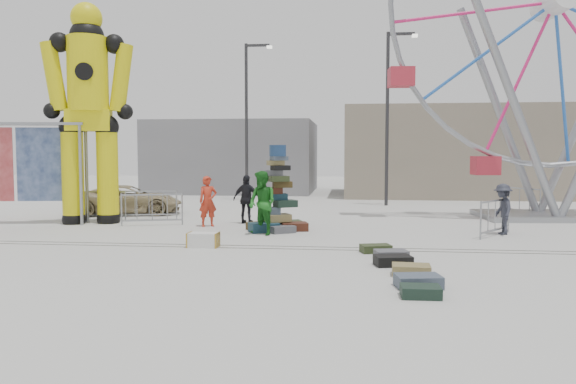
# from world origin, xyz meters

# --- Properties ---
(ground) EXTENTS (90.00, 90.00, 0.00)m
(ground) POSITION_xyz_m (0.00, 0.00, 0.00)
(ground) COLOR #9E9E99
(ground) RESTS_ON ground
(track_line_near) EXTENTS (40.00, 0.04, 0.01)m
(track_line_near) POSITION_xyz_m (0.00, 0.60, 0.00)
(track_line_near) COLOR #47443F
(track_line_near) RESTS_ON ground
(track_line_far) EXTENTS (40.00, 0.04, 0.01)m
(track_line_far) POSITION_xyz_m (0.00, 1.00, 0.00)
(track_line_far) COLOR #47443F
(track_line_far) RESTS_ON ground
(building_right) EXTENTS (12.00, 8.00, 5.00)m
(building_right) POSITION_xyz_m (7.00, 20.00, 2.50)
(building_right) COLOR gray
(building_right) RESTS_ON ground
(building_left) EXTENTS (10.00, 8.00, 4.40)m
(building_left) POSITION_xyz_m (-6.00, 22.00, 2.20)
(building_left) COLOR gray
(building_left) RESTS_ON ground
(lamp_post_right) EXTENTS (1.41, 0.25, 8.00)m
(lamp_post_right) POSITION_xyz_m (3.09, 13.00, 4.48)
(lamp_post_right) COLOR #2D2D30
(lamp_post_right) RESTS_ON ground
(lamp_post_left) EXTENTS (1.41, 0.25, 8.00)m
(lamp_post_left) POSITION_xyz_m (-3.91, 15.00, 4.48)
(lamp_post_left) COLOR #2D2D30
(lamp_post_left) RESTS_ON ground
(suitcase_tower) EXTENTS (2.06, 1.80, 2.70)m
(suitcase_tower) POSITION_xyz_m (-0.99, 4.00, 0.76)
(suitcase_tower) COLOR #193B4B
(suitcase_tower) RESTS_ON ground
(crash_test_dummy) EXTENTS (3.10, 1.37, 7.81)m
(crash_test_dummy) POSITION_xyz_m (-7.67, 5.06, 4.12)
(crash_test_dummy) COLOR black
(crash_test_dummy) RESTS_ON ground
(ferris_wheel) EXTENTS (12.15, 3.35, 14.12)m
(ferris_wheel) POSITION_xyz_m (8.72, 8.37, 6.95)
(ferris_wheel) COLOR gray
(ferris_wheel) RESTS_ON ground
(banner_scaffold) EXTENTS (4.88, 1.66, 3.49)m
(banner_scaffold) POSITION_xyz_m (-10.10, 4.51, 2.62)
(banner_scaffold) COLOR gray
(banner_scaffold) RESTS_ON ground
(steamer_trunk) EXTENTS (0.80, 0.47, 0.37)m
(steamer_trunk) POSITION_xyz_m (-2.50, 0.67, 0.19)
(steamer_trunk) COLOR silver
(steamer_trunk) RESTS_ON ground
(row_case_0) EXTENTS (0.82, 0.62, 0.20)m
(row_case_0) POSITION_xyz_m (1.95, 0.36, 0.10)
(row_case_0) COLOR #303C1E
(row_case_0) RESTS_ON ground
(row_case_1) EXTENTS (0.83, 0.64, 0.19)m
(row_case_1) POSITION_xyz_m (2.27, -0.38, 0.10)
(row_case_1) COLOR #585960
(row_case_1) RESTS_ON ground
(row_case_2) EXTENTS (0.88, 0.67, 0.23)m
(row_case_2) POSITION_xyz_m (2.25, -1.25, 0.11)
(row_case_2) COLOR black
(row_case_2) RESTS_ON ground
(row_case_3) EXTENTS (0.78, 0.56, 0.22)m
(row_case_3) POSITION_xyz_m (2.54, -2.18, 0.11)
(row_case_3) COLOR olive
(row_case_3) RESTS_ON ground
(row_case_4) EXTENTS (0.90, 0.67, 0.23)m
(row_case_4) POSITION_xyz_m (2.56, -3.20, 0.12)
(row_case_4) COLOR #465465
(row_case_4) RESTS_ON ground
(row_case_5) EXTENTS (0.68, 0.50, 0.20)m
(row_case_5) POSITION_xyz_m (2.51, -3.92, 0.10)
(row_case_5) COLOR #192D23
(row_case_5) RESTS_ON ground
(barricade_dummy_a) EXTENTS (2.00, 0.18, 1.10)m
(barricade_dummy_a) POSITION_xyz_m (-7.77, 5.86, 0.55)
(barricade_dummy_a) COLOR gray
(barricade_dummy_a) RESTS_ON ground
(barricade_dummy_b) EXTENTS (1.96, 0.58, 1.10)m
(barricade_dummy_b) POSITION_xyz_m (-6.07, 6.40, 0.55)
(barricade_dummy_b) COLOR gray
(barricade_dummy_b) RESTS_ON ground
(barricade_dummy_c) EXTENTS (1.95, 0.66, 1.10)m
(barricade_dummy_c) POSITION_xyz_m (-5.35, 4.73, 0.55)
(barricade_dummy_c) COLOR gray
(barricade_dummy_c) RESTS_ON ground
(barricade_wheel_front) EXTENTS (1.27, 1.66, 1.10)m
(barricade_wheel_front) POSITION_xyz_m (5.59, 3.55, 0.55)
(barricade_wheel_front) COLOR gray
(barricade_wheel_front) RESTS_ON ground
(barricade_wheel_back) EXTENTS (1.12, 1.76, 1.10)m
(barricade_wheel_back) POSITION_xyz_m (8.05, 9.67, 0.55)
(barricade_wheel_back) COLOR gray
(barricade_wheel_back) RESTS_ON ground
(pedestrian_red) EXTENTS (0.74, 0.66, 1.69)m
(pedestrian_red) POSITION_xyz_m (-3.41, 4.73, 0.84)
(pedestrian_red) COLOR #B72D1A
(pedestrian_red) RESTS_ON ground
(pedestrian_green) EXTENTS (1.19, 1.16, 1.92)m
(pedestrian_green) POSITION_xyz_m (-1.30, 2.98, 0.96)
(pedestrian_green) COLOR #19671B
(pedestrian_green) RESTS_ON ground
(pedestrian_black) EXTENTS (1.05, 0.57, 1.69)m
(pedestrian_black) POSITION_xyz_m (-2.26, 5.63, 0.85)
(pedestrian_black) COLOR black
(pedestrian_black) RESTS_ON ground
(pedestrian_grey) EXTENTS (0.63, 1.03, 1.54)m
(pedestrian_grey) POSITION_xyz_m (5.89, 3.90, 0.77)
(pedestrian_grey) COLOR #262933
(pedestrian_grey) RESTS_ON ground
(parked_suv) EXTENTS (4.54, 2.94, 1.16)m
(parked_suv) POSITION_xyz_m (-7.52, 7.98, 0.58)
(parked_suv) COLOR #9A8A63
(parked_suv) RESTS_ON ground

